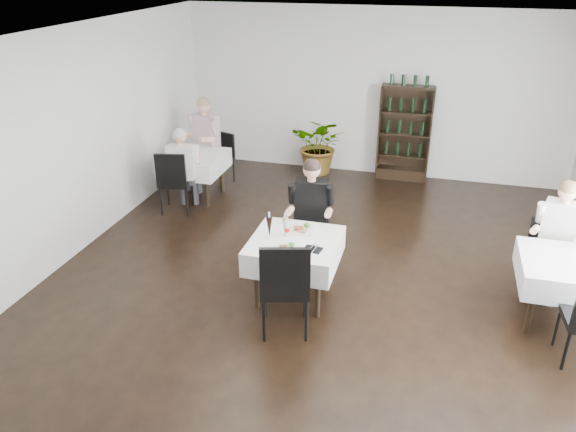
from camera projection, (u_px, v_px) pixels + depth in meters
The scene contains 21 objects.
room_shell at pixel (322, 184), 6.18m from camera, with size 9.00×9.00×9.00m.
wine_shelf at pixel (404, 134), 10.07m from camera, with size 0.90×0.28×1.75m.
main_table at pixel (295, 251), 6.62m from camera, with size 1.03×1.03×0.77m.
left_table at pixel (194, 163), 9.38m from camera, with size 0.98×0.98×0.77m.
right_table at pixel (565, 273), 6.17m from camera, with size 0.98×0.98×0.77m.
potted_tree at pixel (320, 145), 10.46m from camera, with size 0.99×0.86×1.10m, color #2B581E.
main_chair_far at pixel (309, 224), 7.35m from camera, with size 0.53×0.53×1.03m.
main_chair_near at pixel (285, 283), 5.92m from camera, with size 0.64×0.65×1.14m.
left_chair_far at pixel (222, 155), 10.08m from camera, with size 0.52×0.53×0.90m.
left_chair_near at pixel (174, 178), 8.81m from camera, with size 0.56×0.56×1.04m.
right_chair_far at pixel (545, 252), 6.79m from camera, with size 0.42×0.43×0.92m.
diner_main at pixel (311, 208), 7.11m from camera, with size 0.60×0.62×1.51m.
diner_left_far at pixel (203, 136), 9.72m from camera, with size 0.68×0.72×1.59m.
diner_left_near at pixel (183, 163), 8.80m from camera, with size 0.58×0.61×1.40m.
diner_right_far at pixel (558, 231), 6.60m from camera, with size 0.61×0.65×1.46m.
plate_far at pixel (302, 229), 6.76m from camera, with size 0.30×0.30×0.09m.
plate_near at pixel (287, 248), 6.34m from camera, with size 0.27×0.27×0.07m.
pilsner_dark at pixel (269, 227), 6.56m from camera, with size 0.08×0.08×0.32m.
pilsner_lager at pixel (285, 225), 6.66m from camera, with size 0.06×0.06×0.26m.
coke_bottle at pixel (287, 228), 6.60m from camera, with size 0.06×0.06×0.25m.
napkin_cutlery at pixel (313, 249), 6.33m from camera, with size 0.23×0.23×0.02m.
Camera 1 is at (1.16, -5.63, 3.82)m, focal length 35.00 mm.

